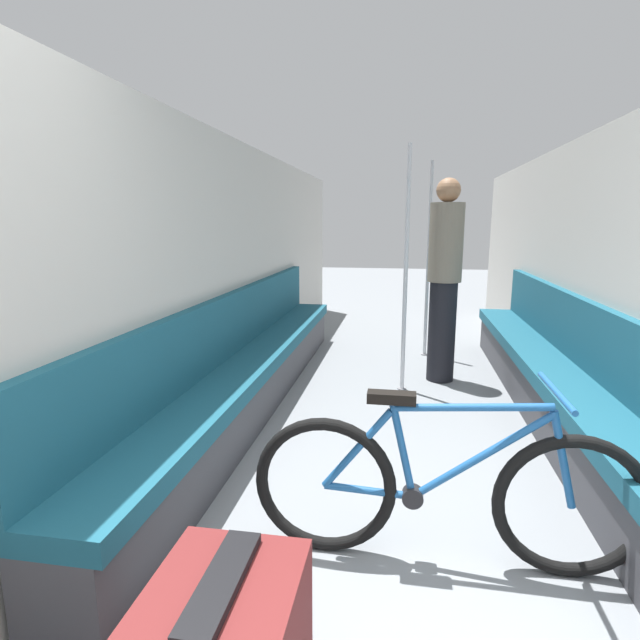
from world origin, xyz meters
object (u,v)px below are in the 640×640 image
Objects in this scene: bench_seat_row_right at (560,385)px; grab_pole_far at (428,264)px; bench_seat_row_left at (251,370)px; grab_pole_near at (406,275)px; passenger_standing at (444,279)px; bicycle at (443,491)px.

bench_seat_row_right is 2.27× the size of grab_pole_far.
bench_seat_row_right is at bearing 0.00° from bench_seat_row_left.
grab_pole_near is at bearing 28.11° from bench_seat_row_left.
bench_seat_row_left and bench_seat_row_right have the same top height.
passenger_standing reaches higher than bench_seat_row_left.
bicycle is (-0.93, -1.64, 0.03)m from bench_seat_row_right.
grab_pole_near is at bearing 102.89° from bicycle.
bench_seat_row_left is at bearing -127.46° from grab_pole_far.
grab_pole_near is at bearing -101.05° from grab_pole_far.
grab_pole_far is at bearing 52.54° from bench_seat_row_left.
bench_seat_row_right is (2.27, 0.00, 0.00)m from bench_seat_row_left.
bench_seat_row_right is 1.38m from passenger_standing.
passenger_standing is at bearing 44.20° from grab_pole_near.
bench_seat_row_right is at bearing -64.68° from grab_pole_far.
passenger_standing is at bearing 128.38° from bench_seat_row_right.
bench_seat_row_left is 2.27× the size of grab_pole_far.
grab_pole_far is (-0.87, 1.84, 0.70)m from bench_seat_row_right.
passenger_standing is at bearing 94.73° from bicycle.
bench_seat_row_right is 1.45m from grab_pole_near.
bicycle is at bearing -85.51° from grab_pole_near.
grab_pole_far is 1.13× the size of passenger_standing.
bench_seat_row_right is 2.15m from grab_pole_far.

